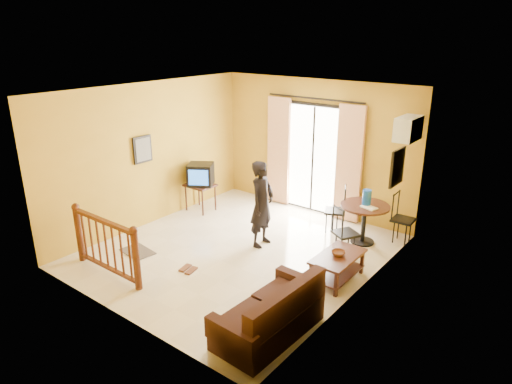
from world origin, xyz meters
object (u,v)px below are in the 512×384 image
Objects in this scene: television at (201,174)px; coffee_table at (338,263)px; standing_person at (262,204)px; dining_table at (365,213)px; sofa at (272,316)px.

television is 3.84m from coffee_table.
standing_person reaches higher than coffee_table.
dining_table is 1.88m from standing_person.
sofa is at bearing -85.22° from dining_table.
standing_person reaches higher than sofa.
dining_table is (3.45, 0.68, -0.24)m from television.
dining_table is at bearing 100.28° from coffee_table.
television is at bearing -168.82° from dining_table.
television is at bearing 147.79° from sofa.
standing_person reaches higher than television.
sofa is (-0.00, -1.74, -0.00)m from coffee_table.
sofa is at bearing -66.59° from television.
television reaches higher than sofa.
television is at bearing 69.82° from standing_person.
dining_table is 0.91× the size of coffee_table.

